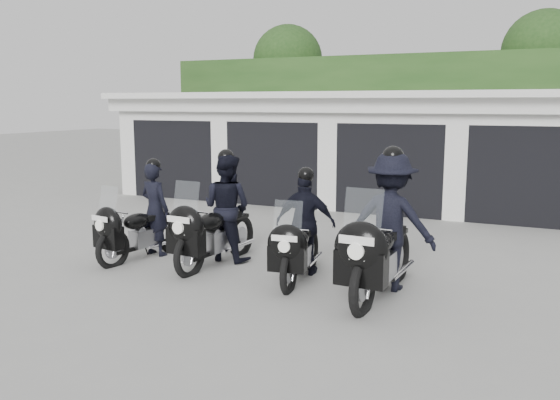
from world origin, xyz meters
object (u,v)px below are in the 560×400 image
at_px(police_bike_c, 303,230).
at_px(police_bike_d, 387,230).
at_px(police_bike_b, 220,214).
at_px(police_bike_a, 143,218).

bearing_deg(police_bike_c, police_bike_d, -16.58).
relative_size(police_bike_b, police_bike_d, 0.92).
height_order(police_bike_b, police_bike_c, police_bike_b).
bearing_deg(police_bike_b, police_bike_c, -3.31).
xyz_separation_m(police_bike_a, police_bike_b, (1.37, 0.31, 0.13)).
bearing_deg(police_bike_b, police_bike_d, -4.07).
bearing_deg(police_bike_c, police_bike_a, 174.19).
bearing_deg(police_bike_a, police_bike_d, 8.86).
distance_m(police_bike_b, police_bike_d, 2.99).
xyz_separation_m(police_bike_c, police_bike_d, (1.37, -0.20, 0.17)).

